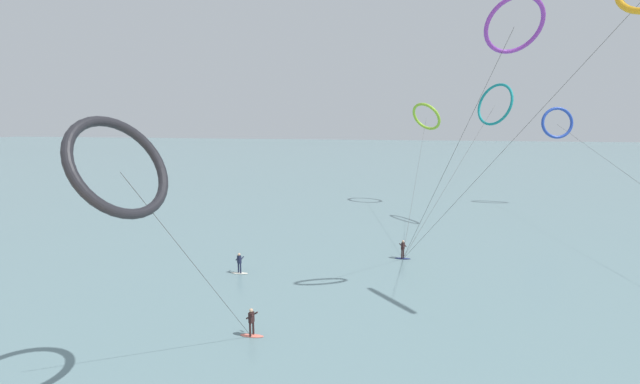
{
  "coord_description": "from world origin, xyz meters",
  "views": [
    {
      "loc": [
        3.71,
        -4.19,
        12.72
      ],
      "look_at": [
        0.0,
        19.62,
        8.26
      ],
      "focal_mm": 23.91,
      "sensor_mm": 36.0,
      "label": 1
    }
  ],
  "objects_px": {
    "surfer_ivory": "(239,265)",
    "kite_lime": "(426,117)",
    "kite_violet": "(514,25)",
    "surfer_navy": "(403,251)",
    "surfer_coral": "(252,324)",
    "kite_cobalt": "(557,123)",
    "kite_teal": "(495,105)",
    "kite_charcoal": "(120,167)"
  },
  "relations": [
    {
      "from": "surfer_coral",
      "to": "kite_violet",
      "type": "height_order",
      "value": "kite_violet"
    },
    {
      "from": "kite_cobalt",
      "to": "kite_charcoal",
      "type": "distance_m",
      "value": 57.32
    },
    {
      "from": "surfer_ivory",
      "to": "kite_violet",
      "type": "relative_size",
      "value": 0.09
    },
    {
      "from": "kite_cobalt",
      "to": "kite_lime",
      "type": "xyz_separation_m",
      "value": [
        -17.41,
        -1.51,
        0.84
      ]
    },
    {
      "from": "surfer_coral",
      "to": "kite_lime",
      "type": "height_order",
      "value": "kite_lime"
    },
    {
      "from": "surfer_coral",
      "to": "kite_teal",
      "type": "xyz_separation_m",
      "value": [
        18.93,
        28.04,
        12.84
      ]
    },
    {
      "from": "surfer_navy",
      "to": "kite_lime",
      "type": "height_order",
      "value": "kite_lime"
    },
    {
      "from": "kite_cobalt",
      "to": "surfer_ivory",
      "type": "bearing_deg",
      "value": -145.72
    },
    {
      "from": "surfer_ivory",
      "to": "surfer_navy",
      "type": "xyz_separation_m",
      "value": [
        13.03,
        5.58,
        0.0
      ]
    },
    {
      "from": "surfer_navy",
      "to": "kite_lime",
      "type": "bearing_deg",
      "value": -157.25
    },
    {
      "from": "surfer_ivory",
      "to": "kite_lime",
      "type": "xyz_separation_m",
      "value": [
        16.65,
        29.76,
        11.45
      ]
    },
    {
      "from": "kite_lime",
      "to": "kite_violet",
      "type": "distance_m",
      "value": 32.68
    },
    {
      "from": "surfer_navy",
      "to": "kite_teal",
      "type": "relative_size",
      "value": 0.11
    },
    {
      "from": "kite_cobalt",
      "to": "kite_violet",
      "type": "xyz_separation_m",
      "value": [
        -15.26,
        -33.61,
        6.53
      ]
    },
    {
      "from": "surfer_navy",
      "to": "surfer_coral",
      "type": "bearing_deg",
      "value": -0.1
    },
    {
      "from": "kite_teal",
      "to": "kite_cobalt",
      "type": "bearing_deg",
      "value": 104.18
    },
    {
      "from": "surfer_ivory",
      "to": "surfer_navy",
      "type": "bearing_deg",
      "value": -123.09
    },
    {
      "from": "surfer_coral",
      "to": "surfer_ivory",
      "type": "bearing_deg",
      "value": 44.7
    },
    {
      "from": "surfer_navy",
      "to": "kite_lime",
      "type": "distance_m",
      "value": 26.99
    },
    {
      "from": "kite_charcoal",
      "to": "kite_violet",
      "type": "height_order",
      "value": "kite_violet"
    },
    {
      "from": "surfer_navy",
      "to": "kite_teal",
      "type": "xyz_separation_m",
      "value": [
        9.89,
        13.2,
        12.84
      ]
    },
    {
      "from": "kite_violet",
      "to": "kite_teal",
      "type": "height_order",
      "value": "kite_violet"
    },
    {
      "from": "kite_violet",
      "to": "kite_charcoal",
      "type": "bearing_deg",
      "value": 24.61
    },
    {
      "from": "kite_violet",
      "to": "kite_teal",
      "type": "xyz_separation_m",
      "value": [
        4.13,
        21.13,
        -4.31
      ]
    },
    {
      "from": "surfer_ivory",
      "to": "kite_lime",
      "type": "height_order",
      "value": "kite_lime"
    },
    {
      "from": "kite_lime",
      "to": "kite_violet",
      "type": "bearing_deg",
      "value": 136.69
    },
    {
      "from": "surfer_navy",
      "to": "kite_charcoal",
      "type": "bearing_deg",
      "value": 0.74
    },
    {
      "from": "kite_lime",
      "to": "kite_charcoal",
      "type": "bearing_deg",
      "value": 113.39
    },
    {
      "from": "surfer_coral",
      "to": "kite_lime",
      "type": "bearing_deg",
      "value": 3.41
    },
    {
      "from": "surfer_navy",
      "to": "kite_cobalt",
      "type": "relative_size",
      "value": 0.03
    },
    {
      "from": "kite_lime",
      "to": "surfer_navy",
      "type": "bearing_deg",
      "value": 124.36
    },
    {
      "from": "surfer_ivory",
      "to": "kite_lime",
      "type": "relative_size",
      "value": 0.06
    },
    {
      "from": "surfer_ivory",
      "to": "kite_cobalt",
      "type": "xyz_separation_m",
      "value": [
        34.06,
        31.26,
        10.62
      ]
    },
    {
      "from": "kite_cobalt",
      "to": "kite_lime",
      "type": "relative_size",
      "value": 1.96
    },
    {
      "from": "surfer_navy",
      "to": "kite_cobalt",
      "type": "height_order",
      "value": "kite_cobalt"
    },
    {
      "from": "kite_violet",
      "to": "surfer_coral",
      "type": "bearing_deg",
      "value": 13.95
    },
    {
      "from": "kite_charcoal",
      "to": "kite_lime",
      "type": "relative_size",
      "value": 0.48
    },
    {
      "from": "surfer_ivory",
      "to": "kite_lime",
      "type": "distance_m",
      "value": 35.97
    },
    {
      "from": "surfer_ivory",
      "to": "kite_charcoal",
      "type": "xyz_separation_m",
      "value": [
        0.7,
        -15.35,
        9.77
      ]
    },
    {
      "from": "kite_cobalt",
      "to": "kite_charcoal",
      "type": "height_order",
      "value": "kite_cobalt"
    },
    {
      "from": "surfer_navy",
      "to": "kite_violet",
      "type": "xyz_separation_m",
      "value": [
        5.76,
        -7.93,
        17.15
      ]
    },
    {
      "from": "kite_charcoal",
      "to": "kite_lime",
      "type": "distance_m",
      "value": 47.87
    }
  ]
}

